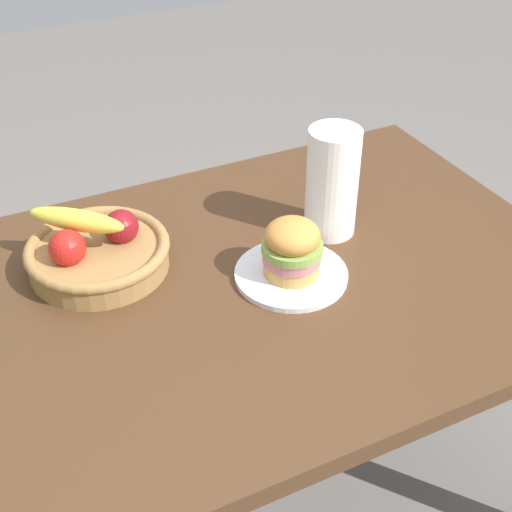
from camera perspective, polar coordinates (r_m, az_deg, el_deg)
name	(u,v)px	position (r m, az deg, el deg)	size (l,w,h in m)	color
ground_plane	(239,509)	(1.96, -1.38, -19.66)	(8.00, 8.00, 0.00)	slate
dining_table	(234,322)	(1.47, -1.75, -5.35)	(1.40, 0.90, 0.75)	#4C301C
plate	(291,274)	(1.42, 2.84, -1.49)	(0.23, 0.23, 0.01)	white
sandwich	(292,248)	(1.38, 2.92, 0.67)	(0.12, 0.12, 0.12)	tan
fruit_basket	(97,250)	(1.46, -12.68, 0.44)	(0.29, 0.29, 0.13)	#9E7542
paper_towel_roll	(332,182)	(1.50, 6.13, 5.89)	(0.11, 0.11, 0.24)	white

